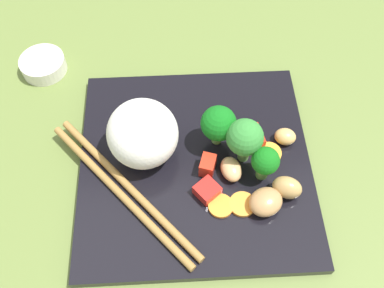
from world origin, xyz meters
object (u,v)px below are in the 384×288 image
at_px(square_plate, 195,165).
at_px(chopstick_pair, 123,189).
at_px(broccoli_floret_0, 245,141).
at_px(rice_mound, 143,134).
at_px(sauce_cup, 43,65).
at_px(carrot_slice_2, 269,156).

height_order(square_plate, chopstick_pair, chopstick_pair).
relative_size(square_plate, chopstick_pair, 1.35).
distance_m(square_plate, chopstick_pair, 0.09).
bearing_deg(broccoli_floret_0, rice_mound, 167.51).
bearing_deg(sauce_cup, carrot_slice_2, -32.72).
distance_m(rice_mound, chopstick_pair, 0.07).
relative_size(carrot_slice_2, chopstick_pair, 0.15).
xyz_separation_m(chopstick_pair, sauce_cup, (-0.11, 0.21, -0.01)).
bearing_deg(square_plate, chopstick_pair, -161.15).
bearing_deg(chopstick_pair, carrot_slice_2, 60.32).
relative_size(broccoli_floret_0, carrot_slice_2, 2.23).
relative_size(carrot_slice_2, sauce_cup, 0.49).
height_order(broccoli_floret_0, sauce_cup, broccoli_floret_0).
relative_size(rice_mound, sauce_cup, 1.36).
xyz_separation_m(carrot_slice_2, chopstick_pair, (-0.18, -0.03, 0.00)).
height_order(carrot_slice_2, sauce_cup, sauce_cup).
bearing_deg(sauce_cup, broccoli_floret_0, -36.21).
bearing_deg(broccoli_floret_0, chopstick_pair, -169.79).
distance_m(rice_mound, carrot_slice_2, 0.16).
relative_size(square_plate, rice_mound, 3.28).
bearing_deg(carrot_slice_2, chopstick_pair, -171.45).
bearing_deg(rice_mound, chopstick_pair, -118.70).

